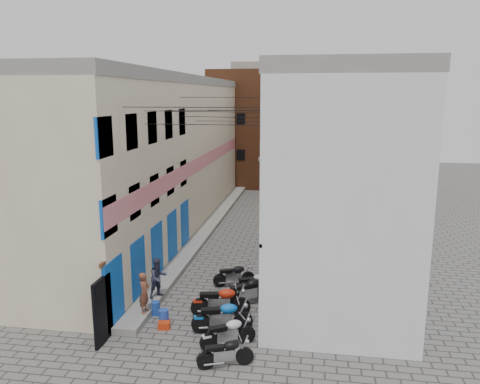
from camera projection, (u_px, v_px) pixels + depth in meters
The scene contains 21 objects.
ground at pixel (183, 341), 15.30m from camera, with size 90.00×90.00×0.00m, color #5F5C59.
plinth at pixel (209, 227), 28.16m from camera, with size 0.90×26.00×0.25m, color gray.
building_left at pixel (160, 154), 27.67m from camera, with size 5.10×27.00×9.00m.
building_right at pixel (331, 157), 26.18m from camera, with size 5.94×26.00×9.00m.
building_far_brick_left at pixel (246, 128), 41.66m from camera, with size 6.00×6.00×10.00m, color brown.
building_far_brick_right at pixel (303, 138), 43.03m from camera, with size 5.00×6.00×8.00m, color brown.
building_far_concrete at pixel (274, 119), 47.06m from camera, with size 8.00×5.00×11.00m, color gray.
far_shopfront at pixel (265, 176), 39.42m from camera, with size 2.00×0.30×2.40m, color black.
overhead_wires at pixel (225, 113), 21.24m from camera, with size 5.80×13.02×1.32m.
motorcycle_a at pixel (225, 351), 13.77m from camera, with size 0.54×1.72×1.00m, color black, non-canonical shape.
motorcycle_b at pixel (228, 331), 14.85m from camera, with size 0.59×1.87×1.08m, color silver, non-canonical shape.
motorcycle_c at pixel (222, 315), 15.81m from camera, with size 0.66×2.11×1.22m, color #0B58B2, non-canonical shape.
motorcycle_d at pixel (221, 300), 16.96m from camera, with size 0.69×2.18×1.26m, color #B7220D, non-canonical shape.
motorcycle_e at pixel (248, 290), 17.83m from camera, with size 0.67×2.12×1.23m, color black, non-canonical shape.
motorcycle_f at pixel (255, 283), 18.65m from camera, with size 0.61×1.93×1.12m, color #BAB9BE, non-canonical shape.
motorcycle_g at pixel (234, 274), 19.68m from camera, with size 0.57×1.80×1.04m, color black, non-canonical shape.
person_a at pixel (144, 293), 16.67m from camera, with size 0.55×0.36×1.50m, color brown.
person_b at pixel (158, 278), 17.95m from camera, with size 0.76×0.59×1.56m, color #303248.
water_jug_near at pixel (164, 317), 16.37m from camera, with size 0.35×0.35×0.55m, color #2244AC.
water_jug_far at pixel (156, 308), 17.11m from camera, with size 0.32×0.32×0.50m, color #2248AB.
red_crate at pixel (164, 325), 16.12m from camera, with size 0.40×0.30×0.25m, color red.
Camera 1 is at (4.06, -13.51, 7.90)m, focal length 35.00 mm.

